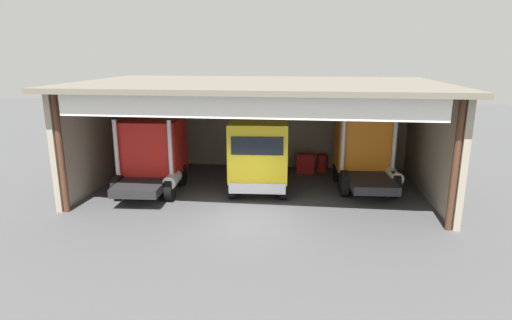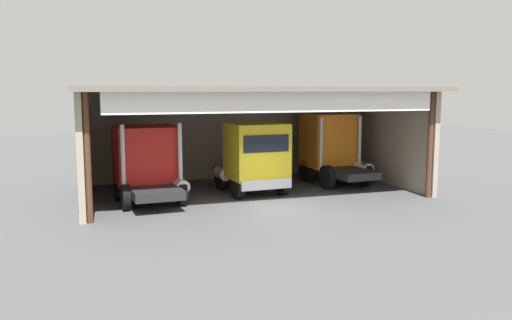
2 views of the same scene
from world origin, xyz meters
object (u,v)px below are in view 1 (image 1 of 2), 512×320
(truck_yellow_center_left_bay, at_px, (258,156))
(oil_drum, at_px, (322,163))
(truck_orange_yard_outside, at_px, (365,148))
(tool_cart, at_px, (305,163))
(truck_red_center_bay, at_px, (153,153))

(truck_yellow_center_left_bay, bearing_deg, oil_drum, -130.35)
(truck_orange_yard_outside, bearing_deg, oil_drum, 123.68)
(oil_drum, bearing_deg, tool_cart, -157.76)
(oil_drum, bearing_deg, truck_red_center_bay, -152.24)
(truck_red_center_bay, relative_size, tool_cart, 4.55)
(oil_drum, height_order, tool_cart, tool_cart)
(truck_yellow_center_left_bay, relative_size, oil_drum, 5.61)
(oil_drum, xyz_separation_m, tool_cart, (-0.90, -0.37, 0.05))
(truck_red_center_bay, xyz_separation_m, truck_yellow_center_left_bay, (4.80, 0.12, -0.03))
(truck_red_center_bay, height_order, truck_orange_yard_outside, truck_orange_yard_outside)
(truck_orange_yard_outside, relative_size, oil_drum, 5.21)
(truck_yellow_center_left_bay, bearing_deg, truck_orange_yard_outside, -165.41)
(truck_orange_yard_outside, bearing_deg, truck_red_center_bay, -173.51)
(truck_yellow_center_left_bay, xyz_separation_m, truck_orange_yard_outside, (4.77, 1.57, 0.13))
(truck_red_center_bay, bearing_deg, oil_drum, 24.35)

